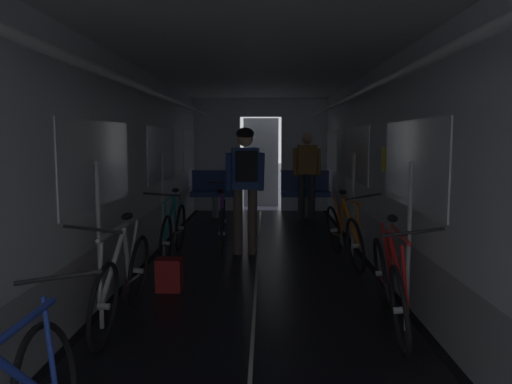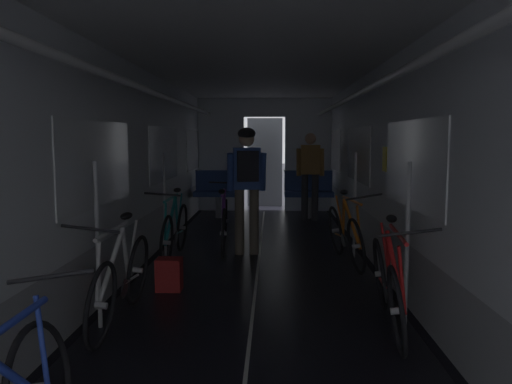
{
  "view_description": "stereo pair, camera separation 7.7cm",
  "coord_description": "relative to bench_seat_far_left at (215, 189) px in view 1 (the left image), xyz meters",
  "views": [
    {
      "loc": [
        0.1,
        -1.95,
        1.58
      ],
      "look_at": [
        0.0,
        3.41,
        1.01
      ],
      "focal_mm": 35.27,
      "sensor_mm": 36.0,
      "label": 1
    },
    {
      "loc": [
        0.17,
        -1.94,
        1.58
      ],
      "look_at": [
        0.0,
        3.41,
        1.01
      ],
      "focal_mm": 35.27,
      "sensor_mm": 36.0,
      "label": 2
    }
  ],
  "objects": [
    {
      "name": "bicycle_purple_in_aisle",
      "position": [
        0.4,
        -3.0,
        -0.18
      ],
      "size": [
        0.44,
        1.69,
        0.94
      ],
      "color": "black",
      "rests_on": "ground"
    },
    {
      "name": "person_standing_near_bench",
      "position": [
        1.8,
        -0.38,
        0.41
      ],
      "size": [
        0.53,
        0.23,
        1.69
      ],
      "color": "#2D2D33",
      "rests_on": "ground"
    },
    {
      "name": "bicycle_teal",
      "position": [
        -0.2,
        -3.59,
        -0.18
      ],
      "size": [
        0.44,
        1.69,
        0.95
      ],
      "color": "black",
      "rests_on": "ground"
    },
    {
      "name": "person_cyclist_aisle",
      "position": [
        0.73,
        -3.26,
        0.5
      ],
      "size": [
        0.55,
        0.42,
        1.73
      ],
      "color": "brown",
      "rests_on": "ground"
    },
    {
      "name": "backpack_on_floor",
      "position": [
        0.0,
        -4.93,
        -0.4
      ],
      "size": [
        0.26,
        0.2,
        0.34
      ],
      "primitive_type": "cube",
      "rotation": [
        0.0,
        0.0,
        -0.01
      ],
      "color": "maroon",
      "rests_on": "ground"
    },
    {
      "name": "bicycle_red",
      "position": [
        2.04,
        -5.92,
        -0.19
      ],
      "size": [
        0.44,
        1.69,
        0.96
      ],
      "color": "black",
      "rests_on": "ground"
    },
    {
      "name": "bicycle_orange",
      "position": [
        2.01,
        -3.71,
        -0.19
      ],
      "size": [
        0.52,
        1.69,
        0.96
      ],
      "color": "black",
      "rests_on": "ground"
    },
    {
      "name": "bench_seat_far_left",
      "position": [
        0.0,
        0.0,
        0.0
      ],
      "size": [
        0.98,
        0.51,
        0.95
      ],
      "color": "gray",
      "rests_on": "ground"
    },
    {
      "name": "bicycle_white",
      "position": [
        -0.21,
        -5.87,
        -0.19
      ],
      "size": [
        0.44,
        1.69,
        0.95
      ],
      "color": "black",
      "rests_on": "ground"
    },
    {
      "name": "train_car_shell",
      "position": [
        0.9,
        -4.47,
        1.13
      ],
      "size": [
        3.14,
        12.34,
        2.57
      ],
      "color": "black",
      "rests_on": "ground"
    },
    {
      "name": "bench_seat_far_right",
      "position": [
        1.8,
        0.0,
        0.0
      ],
      "size": [
        0.98,
        0.51,
        0.95
      ],
      "color": "gray",
      "rests_on": "ground"
    }
  ]
}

